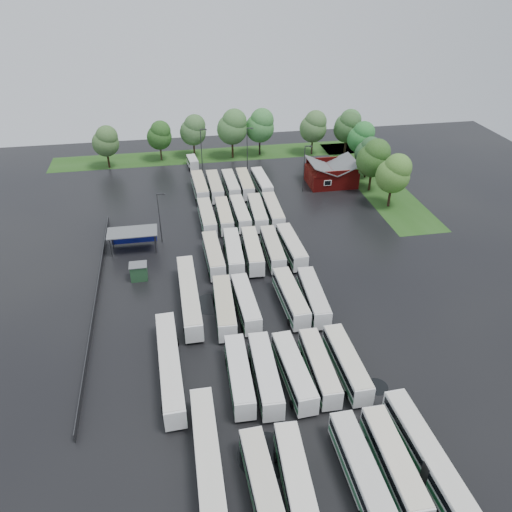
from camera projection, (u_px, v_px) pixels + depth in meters
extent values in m
plane|color=black|center=(257.00, 317.00, 69.09)|extent=(160.00, 160.00, 0.00)
cube|color=#620A08|center=(331.00, 176.00, 107.68)|extent=(10.00, 8.00, 3.40)
cube|color=#4C4F51|center=(321.00, 166.00, 105.94)|extent=(5.07, 8.60, 2.19)
cube|color=#4C4F51|center=(343.00, 164.00, 106.69)|extent=(5.07, 8.60, 2.19)
cube|color=#620A08|center=(338.00, 174.00, 103.18)|extent=(9.00, 0.20, 1.20)
cube|color=silver|center=(328.00, 183.00, 103.83)|extent=(1.60, 0.12, 1.20)
cylinder|color=#2D2D30|center=(111.00, 248.00, 81.81)|extent=(0.16, 0.16, 3.40)
cylinder|color=#2D2D30|center=(155.00, 244.00, 82.90)|extent=(0.16, 0.16, 3.40)
cylinder|color=#2D2D30|center=(112.00, 238.00, 84.49)|extent=(0.16, 0.16, 3.40)
cylinder|color=#2D2D30|center=(155.00, 235.00, 85.58)|extent=(0.16, 0.16, 3.40)
cube|color=#4C4F51|center=(132.00, 232.00, 82.75)|extent=(8.20, 4.20, 0.15)
cube|color=navy|center=(134.00, 236.00, 85.34)|extent=(7.60, 0.08, 2.60)
cube|color=#1A3D22|center=(139.00, 272.00, 76.54)|extent=(2.50, 2.00, 2.50)
cube|color=#4C4F51|center=(138.00, 265.00, 75.86)|extent=(2.70, 2.20, 0.12)
cube|color=#1D4212|center=(218.00, 155.00, 123.68)|extent=(80.00, 10.00, 0.01)
cube|color=#1D4212|center=(374.00, 180.00, 110.08)|extent=(10.00, 50.00, 0.01)
cube|color=#2D2D30|center=(97.00, 297.00, 72.13)|extent=(0.10, 50.00, 1.20)
cube|color=silver|center=(263.00, 485.00, 45.61)|extent=(2.70, 11.13, 2.53)
cube|color=black|center=(263.00, 482.00, 45.35)|extent=(2.74, 10.69, 0.81)
cube|color=#114E25|center=(262.00, 489.00, 45.90)|extent=(2.74, 10.91, 0.56)
cube|color=#B8B4A1|center=(263.00, 476.00, 44.92)|extent=(2.60, 10.80, 0.11)
cylinder|color=black|center=(256.00, 461.00, 49.24)|extent=(2.35, 0.88, 0.88)
cube|color=silver|center=(296.00, 480.00, 46.01)|extent=(2.90, 11.36, 2.58)
cube|color=black|center=(296.00, 477.00, 45.74)|extent=(2.94, 10.91, 0.83)
cube|color=#175A2E|center=(296.00, 484.00, 46.31)|extent=(2.94, 11.14, 0.57)
cube|color=beige|center=(296.00, 471.00, 45.31)|extent=(2.79, 11.02, 0.11)
cylinder|color=black|center=(286.00, 456.00, 49.71)|extent=(2.39, 0.90, 0.90)
cube|color=silver|center=(360.00, 468.00, 47.00)|extent=(2.54, 11.56, 2.64)
cube|color=black|center=(361.00, 465.00, 46.73)|extent=(2.59, 11.10, 0.85)
cube|color=#1F5836|center=(359.00, 472.00, 47.31)|extent=(2.58, 11.33, 0.58)
cube|color=#B1AFA9|center=(362.00, 459.00, 46.29)|extent=(2.44, 11.21, 0.12)
cylinder|color=black|center=(346.00, 445.00, 50.79)|extent=(2.45, 0.92, 0.92)
cube|color=silver|center=(394.00, 462.00, 47.55)|extent=(2.52, 11.62, 2.66)
cube|color=black|center=(394.00, 459.00, 47.27)|extent=(2.57, 11.16, 0.85)
cube|color=#1B5B35|center=(393.00, 466.00, 47.86)|extent=(2.56, 11.39, 0.58)
cube|color=beige|center=(396.00, 453.00, 46.83)|extent=(2.42, 11.27, 0.12)
cylinder|color=black|center=(408.00, 507.00, 45.14)|extent=(2.47, 0.93, 0.93)
cylinder|color=black|center=(377.00, 439.00, 51.36)|extent=(2.47, 0.93, 0.93)
cube|color=silver|center=(239.00, 375.00, 57.41)|extent=(2.65, 11.31, 2.58)
cube|color=black|center=(239.00, 372.00, 57.14)|extent=(2.69, 10.86, 0.82)
cube|color=#1A4F2C|center=(239.00, 378.00, 57.70)|extent=(2.69, 11.08, 0.57)
cube|color=beige|center=(239.00, 366.00, 56.71)|extent=(2.54, 10.97, 0.11)
cylinder|color=black|center=(244.00, 407.00, 55.07)|extent=(2.39, 0.90, 0.90)
cylinder|color=black|center=(235.00, 361.00, 61.10)|extent=(2.39, 0.90, 0.90)
cube|color=silver|center=(265.00, 374.00, 57.45)|extent=(2.76, 11.69, 2.66)
cube|color=black|center=(265.00, 371.00, 57.17)|extent=(2.81, 11.23, 0.85)
cube|color=#204D32|center=(265.00, 378.00, 57.76)|extent=(2.80, 11.46, 0.59)
cube|color=beige|center=(265.00, 365.00, 56.73)|extent=(2.65, 11.34, 0.12)
cylinder|color=black|center=(272.00, 407.00, 55.04)|extent=(2.47, 0.93, 0.93)
cylinder|color=black|center=(259.00, 360.00, 61.27)|extent=(2.47, 0.93, 0.93)
cube|color=silver|center=(294.00, 371.00, 57.87)|extent=(2.94, 11.43, 2.59)
cube|color=black|center=(294.00, 368.00, 57.60)|extent=(2.97, 10.98, 0.83)
cube|color=#17512C|center=(293.00, 375.00, 58.17)|extent=(2.97, 11.20, 0.57)
cube|color=beige|center=(294.00, 363.00, 57.17)|extent=(2.83, 11.08, 0.11)
cylinder|color=black|center=(301.00, 403.00, 55.52)|extent=(2.41, 0.91, 0.91)
cylinder|color=black|center=(286.00, 358.00, 61.59)|extent=(2.41, 0.91, 0.91)
cube|color=silver|center=(319.00, 367.00, 58.54)|extent=(2.43, 11.08, 2.53)
cube|color=black|center=(319.00, 364.00, 58.27)|extent=(2.48, 10.64, 0.81)
cube|color=#17572C|center=(319.00, 370.00, 58.83)|extent=(2.47, 10.86, 0.56)
cube|color=beige|center=(320.00, 359.00, 57.85)|extent=(2.33, 10.75, 0.11)
cylinder|color=black|center=(327.00, 397.00, 56.24)|extent=(2.35, 0.88, 0.88)
cylinder|color=black|center=(310.00, 354.00, 62.17)|extent=(2.35, 0.88, 0.88)
cube|color=silver|center=(347.00, 363.00, 59.03)|extent=(2.51, 11.33, 2.59)
cube|color=black|center=(347.00, 360.00, 58.76)|extent=(2.56, 10.88, 0.83)
cube|color=#1B4D30|center=(346.00, 367.00, 59.33)|extent=(2.56, 11.10, 0.57)
cube|color=beige|center=(348.00, 355.00, 58.33)|extent=(2.42, 10.99, 0.11)
cylinder|color=black|center=(356.00, 394.00, 56.68)|extent=(2.40, 0.90, 0.90)
cylinder|color=black|center=(336.00, 351.00, 62.74)|extent=(2.40, 0.90, 0.90)
cube|color=silver|center=(224.00, 307.00, 68.21)|extent=(2.92, 11.77, 2.68)
cube|color=black|center=(224.00, 304.00, 67.93)|extent=(2.96, 11.31, 0.86)
cube|color=#17542A|center=(224.00, 310.00, 68.52)|extent=(2.96, 11.54, 0.59)
cube|color=#AFA78A|center=(224.00, 299.00, 67.49)|extent=(2.81, 11.42, 0.12)
cylinder|color=black|center=(228.00, 332.00, 65.79)|extent=(2.48, 0.93, 0.93)
cylinder|color=black|center=(221.00, 299.00, 72.05)|extent=(2.48, 0.93, 0.93)
cube|color=silver|center=(246.00, 303.00, 69.09)|extent=(2.65, 11.20, 2.55)
cube|color=black|center=(246.00, 300.00, 68.82)|extent=(2.69, 10.76, 0.82)
cube|color=#134A25|center=(246.00, 306.00, 69.38)|extent=(2.69, 10.98, 0.56)
cube|color=beige|center=(246.00, 295.00, 68.39)|extent=(2.55, 10.87, 0.11)
cylinder|color=black|center=(250.00, 326.00, 66.77)|extent=(2.37, 0.89, 0.89)
cylinder|color=black|center=(242.00, 295.00, 72.74)|extent=(2.37, 0.89, 0.89)
cube|color=silver|center=(291.00, 297.00, 70.09)|extent=(2.85, 11.73, 2.67)
cube|color=black|center=(291.00, 294.00, 69.81)|extent=(2.89, 11.27, 0.85)
cube|color=#1F4A2F|center=(291.00, 301.00, 70.40)|extent=(2.89, 11.50, 0.59)
cube|color=#BCB6A3|center=(291.00, 289.00, 69.36)|extent=(2.74, 11.38, 0.12)
cylinder|color=black|center=(297.00, 321.00, 67.67)|extent=(2.48, 0.93, 0.93)
cylinder|color=black|center=(284.00, 290.00, 73.91)|extent=(2.48, 0.93, 0.93)
cube|color=silver|center=(313.00, 297.00, 70.27)|extent=(2.92, 11.57, 2.63)
cube|color=black|center=(313.00, 294.00, 70.00)|extent=(2.95, 11.11, 0.84)
cube|color=#1A4D2D|center=(313.00, 300.00, 70.58)|extent=(2.95, 11.34, 0.58)
cube|color=#AFACA6|center=(314.00, 289.00, 69.56)|extent=(2.81, 11.22, 0.11)
cylinder|color=black|center=(320.00, 320.00, 67.89)|extent=(2.44, 0.92, 0.92)
cylinder|color=black|center=(306.00, 289.00, 74.04)|extent=(2.44, 0.92, 0.92)
cube|color=silver|center=(213.00, 255.00, 79.84)|extent=(2.64, 11.44, 2.61)
cube|color=black|center=(213.00, 252.00, 79.57)|extent=(2.69, 10.99, 0.83)
cube|color=#184A2C|center=(214.00, 258.00, 80.14)|extent=(2.69, 11.21, 0.57)
cube|color=#B4A991|center=(213.00, 248.00, 79.13)|extent=(2.54, 11.10, 0.11)
cylinder|color=black|center=(216.00, 274.00, 77.47)|extent=(2.42, 0.91, 0.91)
cylinder|color=black|center=(212.00, 251.00, 83.58)|extent=(2.42, 0.91, 0.91)
cube|color=silver|center=(234.00, 252.00, 80.57)|extent=(2.98, 11.75, 2.67)
cube|color=black|center=(233.00, 249.00, 80.29)|extent=(3.02, 11.28, 0.85)
cube|color=#155629|center=(234.00, 255.00, 80.87)|extent=(3.02, 11.52, 0.59)
cube|color=beige|center=(233.00, 245.00, 79.84)|extent=(2.87, 11.39, 0.12)
cylinder|color=black|center=(237.00, 271.00, 78.14)|extent=(2.47, 0.93, 0.93)
cylinder|color=black|center=(231.00, 248.00, 84.39)|extent=(2.47, 0.93, 0.93)
cube|color=silver|center=(252.00, 250.00, 81.00)|extent=(2.92, 11.69, 2.66)
cube|color=black|center=(252.00, 248.00, 80.73)|extent=(2.96, 11.23, 0.85)
cube|color=#1C4929|center=(252.00, 254.00, 81.31)|extent=(2.96, 11.46, 0.58)
cube|color=beige|center=(252.00, 243.00, 80.28)|extent=(2.81, 11.34, 0.12)
cylinder|color=black|center=(257.00, 270.00, 78.59)|extent=(2.46, 0.93, 0.93)
cylinder|color=black|center=(249.00, 246.00, 84.81)|extent=(2.46, 0.93, 0.93)
cube|color=silver|center=(273.00, 249.00, 81.53)|extent=(2.66, 11.43, 2.61)
cube|color=black|center=(273.00, 246.00, 81.26)|extent=(2.71, 10.97, 0.83)
cube|color=#174C29|center=(272.00, 252.00, 81.83)|extent=(2.70, 11.20, 0.57)
cube|color=#B0AB94|center=(273.00, 242.00, 80.83)|extent=(2.56, 11.08, 0.11)
cylinder|color=black|center=(277.00, 267.00, 79.17)|extent=(2.42, 0.91, 0.91)
cylinder|color=black|center=(268.00, 245.00, 85.26)|extent=(2.42, 0.91, 0.91)
cube|color=silver|center=(291.00, 246.00, 82.14)|extent=(2.78, 11.59, 2.64)
cube|color=black|center=(291.00, 244.00, 81.86)|extent=(2.82, 11.13, 0.84)
cube|color=#204D2F|center=(291.00, 249.00, 82.44)|extent=(2.82, 11.36, 0.58)
cube|color=#BDB6A8|center=(292.00, 239.00, 81.42)|extent=(2.67, 11.25, 0.12)
cylinder|color=black|center=(296.00, 265.00, 79.74)|extent=(2.45, 0.92, 0.92)
cylinder|color=black|center=(286.00, 242.00, 85.92)|extent=(2.45, 0.92, 0.92)
cube|color=silver|center=(207.00, 217.00, 91.18)|extent=(2.61, 11.39, 2.60)
cube|color=black|center=(207.00, 215.00, 90.91)|extent=(2.66, 10.93, 0.83)
cube|color=#215A35|center=(207.00, 220.00, 91.48)|extent=(2.65, 11.16, 0.57)
cube|color=#B3AD96|center=(207.00, 210.00, 90.48)|extent=(2.51, 11.04, 0.11)
cylinder|color=black|center=(209.00, 233.00, 88.83)|extent=(2.41, 0.91, 0.91)
cylinder|color=black|center=(205.00, 215.00, 94.90)|extent=(2.41, 0.91, 0.91)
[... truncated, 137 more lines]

